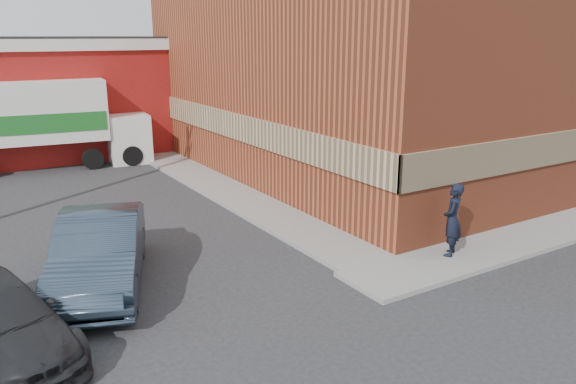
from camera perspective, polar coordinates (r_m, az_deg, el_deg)
ground at (r=14.12m, az=6.31°, el=-8.07°), size 90.00×90.00×0.00m
brick_building at (r=25.30m, az=9.32°, el=13.24°), size 14.25×18.25×9.36m
sidewalk_south at (r=18.94m, az=26.29°, el=-3.21°), size 16.00×1.80×0.12m
sidewalk_west at (r=21.71m, az=-7.18°, el=0.58°), size 1.80×18.00×0.12m
man at (r=15.05m, az=16.38°, el=-2.71°), size 0.84×0.78×1.92m
sedan at (r=13.70m, az=-18.57°, el=-5.74°), size 3.48×5.48×1.71m
box_truck at (r=26.55m, az=-22.86°, el=6.95°), size 7.95×3.21×3.82m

